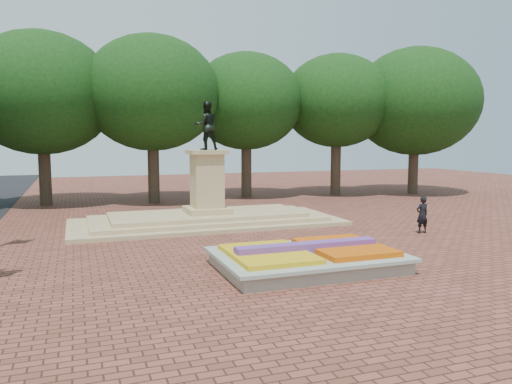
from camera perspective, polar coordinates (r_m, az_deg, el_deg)
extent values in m
plane|color=brown|center=(19.05, 0.48, -7.53)|extent=(90.00, 90.00, 0.00)
cube|color=gray|center=(17.60, 5.86, -7.96)|extent=(6.00, 4.00, 0.45)
cube|color=#ACB8A7|center=(17.53, 5.87, -7.09)|extent=(6.30, 4.30, 0.12)
cube|color=orange|center=(18.17, 10.02, -6.26)|extent=(2.60, 3.40, 0.22)
cube|color=yellow|center=(16.94, 1.42, -7.11)|extent=(2.60, 3.40, 0.18)
cube|color=#5B2E80|center=(17.48, 5.88, -6.39)|extent=(5.20, 0.55, 0.38)
cube|color=tan|center=(26.53, -5.58, -3.45)|extent=(14.00, 6.00, 0.20)
cube|color=tan|center=(26.50, -5.58, -3.02)|extent=(12.00, 5.00, 0.20)
cube|color=tan|center=(26.46, -5.59, -2.59)|extent=(10.00, 4.00, 0.20)
cube|color=tan|center=(26.43, -5.59, -2.06)|extent=(2.20, 2.20, 0.30)
cube|color=tan|center=(26.25, -5.63, 1.29)|extent=(1.50, 1.50, 2.80)
cube|color=tan|center=(26.17, -5.66, 4.57)|extent=(1.90, 1.90, 0.20)
imported|color=black|center=(26.17, -5.69, 7.53)|extent=(1.22, 0.95, 2.50)
cylinder|color=#34271C|center=(35.47, -22.39, 1.63)|extent=(0.80, 0.80, 4.00)
ellipsoid|color=#0E340F|center=(35.45, -22.71, 9.21)|extent=(8.80, 8.80, 7.48)
cylinder|color=#34271C|center=(35.86, -11.15, 2.02)|extent=(0.80, 0.80, 4.00)
ellipsoid|color=#0E340F|center=(35.84, -11.30, 9.52)|extent=(8.80, 8.80, 7.48)
cylinder|color=#34271C|center=(37.57, -0.53, 2.32)|extent=(0.80, 0.80, 4.00)
ellipsoid|color=#0E340F|center=(37.55, -0.54, 9.48)|extent=(8.80, 8.80, 7.48)
cylinder|color=#34271C|center=(40.43, 8.87, 2.51)|extent=(0.80, 0.80, 4.00)
ellipsoid|color=#0E340F|center=(40.41, 8.99, 9.17)|extent=(8.80, 8.80, 7.48)
cylinder|color=#34271C|center=(44.23, 16.85, 2.63)|extent=(0.80, 0.80, 4.00)
ellipsoid|color=#0E340F|center=(44.21, 17.05, 8.71)|extent=(8.80, 8.80, 7.48)
imported|color=black|center=(25.05, 18.46, -2.48)|extent=(0.65, 0.44, 1.77)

